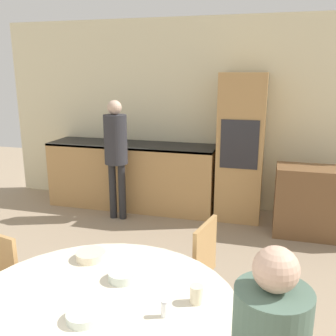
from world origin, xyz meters
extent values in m
cube|color=beige|center=(0.00, 5.14, 1.30)|extent=(6.09, 0.05, 2.60)
cube|color=tan|center=(-1.02, 4.80, 0.46)|extent=(2.36, 0.60, 0.92)
cube|color=black|center=(-1.02, 4.80, 0.90)|extent=(2.36, 0.60, 0.03)
cube|color=tan|center=(0.49, 4.81, 0.94)|extent=(0.57, 0.58, 1.89)
cube|color=#28282D|center=(0.49, 4.51, 1.04)|extent=(0.46, 0.01, 0.60)
cube|color=brown|center=(1.53, 4.42, 0.42)|extent=(1.17, 0.45, 0.83)
cylinder|color=beige|center=(0.06, 1.47, 0.74)|extent=(1.47, 1.47, 0.03)
cylinder|color=tan|center=(-0.72, 1.81, 0.22)|extent=(0.04, 0.04, 0.44)
cylinder|color=tan|center=(0.14, 2.63, 0.22)|extent=(0.04, 0.04, 0.44)
cylinder|color=tan|center=(0.07, 2.32, 0.22)|extent=(0.04, 0.04, 0.44)
cylinder|color=tan|center=(0.45, 2.56, 0.22)|extent=(0.04, 0.04, 0.44)
cylinder|color=tan|center=(0.39, 2.25, 0.22)|extent=(0.04, 0.04, 0.44)
cube|color=tan|center=(0.26, 2.44, 0.45)|extent=(0.47, 0.47, 0.02)
cube|color=tan|center=(0.44, 2.40, 0.67)|extent=(0.11, 0.38, 0.41)
sphere|color=tan|center=(0.89, 1.34, 1.17)|extent=(0.18, 0.18, 0.18)
cylinder|color=#262628|center=(-1.11, 4.32, 0.37)|extent=(0.09, 0.09, 0.75)
cylinder|color=#262628|center=(-0.98, 4.32, 0.37)|extent=(0.09, 0.09, 0.75)
cylinder|color=#2D2D33|center=(-1.04, 4.32, 1.06)|extent=(0.29, 0.29, 0.62)
sphere|color=beige|center=(-1.04, 4.32, 1.46)|extent=(0.18, 0.18, 0.18)
cylinder|color=beige|center=(0.53, 1.65, 0.80)|extent=(0.07, 0.07, 0.09)
cylinder|color=silver|center=(0.08, 1.76, 0.78)|extent=(0.16, 0.16, 0.05)
cylinder|color=silver|center=(0.04, 1.37, 0.77)|extent=(0.17, 0.17, 0.04)
cylinder|color=beige|center=(-0.20, 1.93, 0.78)|extent=(0.18, 0.18, 0.05)
cylinder|color=white|center=(0.40, 1.50, 0.79)|extent=(0.03, 0.03, 0.07)
cylinder|color=silver|center=(0.40, 1.50, 0.83)|extent=(0.03, 0.03, 0.01)
camera|label=1|loc=(0.84, -0.01, 1.91)|focal=40.00mm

